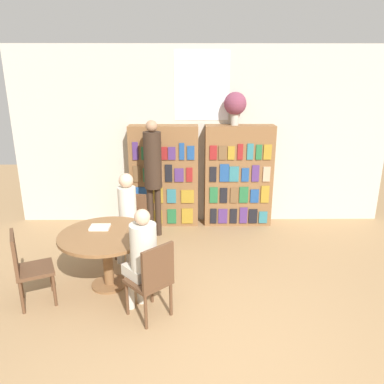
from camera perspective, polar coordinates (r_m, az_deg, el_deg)
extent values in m
plane|color=#9E7A51|center=(3.72, 3.36, -25.67)|extent=(16.00, 16.00, 0.00)
cube|color=beige|center=(6.48, 1.42, 8.34)|extent=(6.40, 0.06, 3.00)
cube|color=white|center=(6.36, 1.49, 15.86)|extent=(0.90, 0.01, 1.10)
cube|color=brown|center=(6.44, -4.24, 2.45)|extent=(1.15, 0.32, 1.73)
cube|color=olive|center=(6.53, -7.59, -3.81)|extent=(0.17, 0.02, 0.24)
cube|color=olive|center=(6.50, -5.32, -3.81)|extent=(0.17, 0.02, 0.24)
cube|color=#236638|center=(6.48, -3.10, -3.73)|extent=(0.15, 0.02, 0.26)
cube|color=olive|center=(6.47, -0.72, -3.67)|extent=(0.19, 0.02, 0.27)
cube|color=navy|center=(6.39, -7.87, -0.48)|extent=(0.21, 0.02, 0.28)
cube|color=olive|center=(6.37, -5.50, -0.49)|extent=(0.24, 0.02, 0.28)
cube|color=#2D707A|center=(6.35, -3.14, -0.63)|extent=(0.15, 0.02, 0.24)
cube|color=olive|center=(6.35, -0.68, -0.69)|extent=(0.22, 0.02, 0.23)
cube|color=brown|center=(6.29, -8.40, 2.76)|extent=(0.12, 0.02, 0.28)
cube|color=#236638|center=(6.28, -6.81, 2.58)|extent=(0.15, 0.02, 0.23)
cube|color=tan|center=(6.26, -5.19, 2.80)|extent=(0.13, 0.02, 0.28)
cube|color=black|center=(6.24, -3.58, 2.87)|extent=(0.12, 0.02, 0.29)
cube|color=#4C2D6B|center=(6.24, -1.98, 2.59)|extent=(0.15, 0.02, 0.23)
cube|color=maroon|center=(6.24, -0.40, 2.65)|extent=(0.10, 0.02, 0.24)
cube|color=#4C2D6B|center=(6.21, -8.63, 6.19)|extent=(0.09, 0.02, 0.29)
cube|color=#236638|center=(6.20, -7.29, 5.86)|extent=(0.10, 0.02, 0.21)
cube|color=#2D707A|center=(6.18, -5.89, 5.90)|extent=(0.09, 0.02, 0.22)
cube|color=maroon|center=(6.17, -4.39, 5.89)|extent=(0.13, 0.02, 0.21)
cube|color=#4C2D6B|center=(6.16, -3.10, 5.89)|extent=(0.12, 0.02, 0.21)
cube|color=navy|center=(6.15, -1.57, 6.20)|extent=(0.08, 0.02, 0.28)
cube|color=navy|center=(6.15, -0.20, 5.98)|extent=(0.12, 0.02, 0.23)
cube|color=brown|center=(6.48, 7.07, 2.46)|extent=(1.15, 0.32, 1.73)
cube|color=black|center=(6.49, 3.28, -3.67)|extent=(0.11, 0.02, 0.27)
cube|color=#4C2D6B|center=(6.50, 4.71, -3.68)|extent=(0.15, 0.02, 0.26)
cube|color=black|center=(6.52, 6.33, -3.66)|extent=(0.12, 0.02, 0.26)
cube|color=#4C2D6B|center=(6.54, 7.84, -3.55)|extent=(0.13, 0.02, 0.28)
cube|color=black|center=(6.57, 9.27, -3.65)|extent=(0.15, 0.02, 0.25)
cube|color=#2D707A|center=(6.61, 10.77, -3.81)|extent=(0.14, 0.02, 0.21)
cube|color=#236638|center=(6.36, 3.32, -0.47)|extent=(0.14, 0.02, 0.28)
cube|color=black|center=(6.37, 4.84, -0.52)|extent=(0.12, 0.02, 0.26)
cube|color=brown|center=(6.39, 6.40, -0.50)|extent=(0.12, 0.02, 0.27)
cube|color=#236638|center=(6.41, 7.88, -0.44)|extent=(0.15, 0.02, 0.28)
cube|color=navy|center=(6.45, 9.51, -0.61)|extent=(0.14, 0.02, 0.24)
cube|color=olive|center=(6.47, 11.06, -0.34)|extent=(0.14, 0.02, 0.30)
cube|color=black|center=(6.25, 3.22, 2.71)|extent=(0.11, 0.02, 0.25)
cube|color=navy|center=(6.26, 4.96, 2.91)|extent=(0.15, 0.02, 0.30)
cube|color=#2D707A|center=(6.28, 6.42, 2.73)|extent=(0.16, 0.02, 0.26)
cube|color=navy|center=(6.31, 8.11, 2.61)|extent=(0.12, 0.02, 0.23)
cube|color=#4C2D6B|center=(6.34, 9.65, 2.81)|extent=(0.12, 0.02, 0.28)
cube|color=tan|center=(6.37, 11.29, 2.69)|extent=(0.12, 0.02, 0.25)
cube|color=maroon|center=(6.17, 3.26, 6.01)|extent=(0.12, 0.02, 0.23)
cube|color=brown|center=(6.18, 4.65, 5.98)|extent=(0.13, 0.02, 0.23)
cube|color=olive|center=(6.20, 5.99, 5.93)|extent=(0.11, 0.02, 0.22)
cube|color=maroon|center=(6.21, 7.35, 6.09)|extent=(0.09, 0.02, 0.26)
cube|color=#2D707A|center=(6.23, 8.86, 6.10)|extent=(0.10, 0.02, 0.27)
cube|color=#236638|center=(6.26, 10.16, 5.99)|extent=(0.10, 0.02, 0.25)
cube|color=olive|center=(6.29, 11.44, 5.98)|extent=(0.13, 0.02, 0.25)
cylinder|color=#B7AD9E|center=(6.28, 6.52, 11.00)|extent=(0.13, 0.13, 0.20)
sphere|color=brown|center=(6.26, 6.60, 13.25)|extent=(0.37, 0.37, 0.37)
cylinder|color=brown|center=(4.96, -12.45, -13.51)|extent=(0.44, 0.44, 0.03)
cylinder|color=brown|center=(4.80, -12.72, -10.11)|extent=(0.12, 0.12, 0.64)
cylinder|color=brown|center=(4.66, -13.00, -6.42)|extent=(1.14, 1.14, 0.04)
cube|color=brown|center=(4.70, -22.83, -10.86)|extent=(0.53, 0.53, 0.04)
cube|color=brown|center=(4.59, -25.44, -8.44)|extent=(0.20, 0.38, 0.45)
cylinder|color=brown|center=(4.95, -20.65, -11.94)|extent=(0.04, 0.04, 0.40)
cylinder|color=brown|center=(4.66, -20.23, -13.89)|extent=(0.04, 0.04, 0.40)
cylinder|color=brown|center=(4.95, -24.64, -12.46)|extent=(0.04, 0.04, 0.40)
cylinder|color=brown|center=(4.66, -24.51, -14.45)|extent=(0.04, 0.04, 0.40)
cube|color=brown|center=(5.47, -9.40, -5.55)|extent=(0.47, 0.47, 0.04)
cube|color=brown|center=(5.53, -8.90, -2.50)|extent=(0.40, 0.11, 0.45)
cylinder|color=brown|center=(5.36, -8.17, -8.56)|extent=(0.04, 0.04, 0.40)
cylinder|color=brown|center=(5.47, -11.58, -8.18)|extent=(0.04, 0.04, 0.40)
cylinder|color=brown|center=(5.65, -7.07, -7.08)|extent=(0.04, 0.04, 0.40)
cylinder|color=brown|center=(5.75, -10.33, -6.75)|extent=(0.04, 0.04, 0.40)
cube|color=brown|center=(4.16, -6.68, -13.34)|extent=(0.57, 0.57, 0.04)
cube|color=brown|center=(3.91, -5.19, -11.29)|extent=(0.32, 0.30, 0.45)
cylinder|color=brown|center=(4.31, -9.86, -15.69)|extent=(0.04, 0.04, 0.40)
cylinder|color=brown|center=(4.47, -6.14, -14.17)|extent=(0.04, 0.04, 0.40)
cylinder|color=brown|center=(4.08, -7.06, -17.72)|extent=(0.04, 0.04, 0.40)
cylinder|color=brown|center=(4.25, -3.24, -15.99)|extent=(0.04, 0.04, 0.40)
cube|color=beige|center=(5.31, -9.95, -5.34)|extent=(0.31, 0.36, 0.12)
cylinder|color=beige|center=(5.27, -9.83, -1.90)|extent=(0.25, 0.25, 0.50)
sphere|color=#DBB293|center=(5.17, -10.03, 1.74)|extent=(0.20, 0.20, 0.20)
cylinder|color=beige|center=(5.31, -9.51, -8.63)|extent=(0.10, 0.10, 0.44)
cylinder|color=beige|center=(5.36, -10.90, -8.47)|extent=(0.10, 0.10, 0.44)
cube|color=beige|center=(4.22, -7.89, -11.66)|extent=(0.43, 0.43, 0.12)
cylinder|color=beige|center=(4.01, -7.40, -8.23)|extent=(0.28, 0.28, 0.50)
sphere|color=tan|center=(3.88, -7.60, -3.80)|extent=(0.17, 0.17, 0.17)
cylinder|color=beige|center=(4.40, -9.47, -14.60)|extent=(0.10, 0.10, 0.44)
cylinder|color=beige|center=(4.47, -7.77, -13.93)|extent=(0.10, 0.10, 0.44)
cylinder|color=#332319|center=(6.11, -6.35, -2.97)|extent=(0.10, 0.10, 0.82)
cylinder|color=#332319|center=(6.10, -5.18, -2.98)|extent=(0.10, 0.10, 0.82)
cylinder|color=#332319|center=(5.86, -6.02, 4.83)|extent=(0.28, 0.28, 0.88)
sphere|color=#A37A5B|center=(5.76, -6.19, 9.98)|extent=(0.18, 0.18, 0.18)
cylinder|color=#332319|center=(6.06, -5.07, 7.42)|extent=(0.07, 0.30, 0.07)
cube|color=silver|center=(4.81, -13.86, -5.24)|extent=(0.24, 0.18, 0.03)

